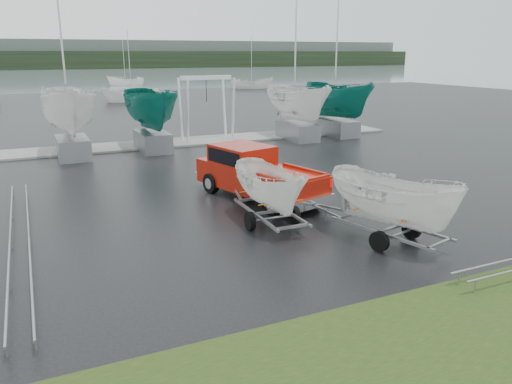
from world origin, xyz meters
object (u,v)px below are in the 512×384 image
Objects in this scene: pickup_truck at (254,171)px; boat_hoist at (207,99)px; trailer_hitched at (396,155)px; trailer_parked at (271,151)px.

pickup_truck is 1.51× the size of boat_hoist.
pickup_truck is 6.67m from trailer_hitched.
boat_hoist reaches higher than pickup_truck.
pickup_truck is 13.41m from boat_hoist.
trailer_parked reaches higher than pickup_truck.
trailer_parked is (-2.56, 2.96, -0.19)m from trailer_hitched.
trailer_parked is 16.71m from boat_hoist.
boat_hoist is at bearing 72.19° from trailer_hitched.
trailer_parked reaches higher than boat_hoist.
boat_hoist is (2.64, 13.05, 1.64)m from pickup_truck.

